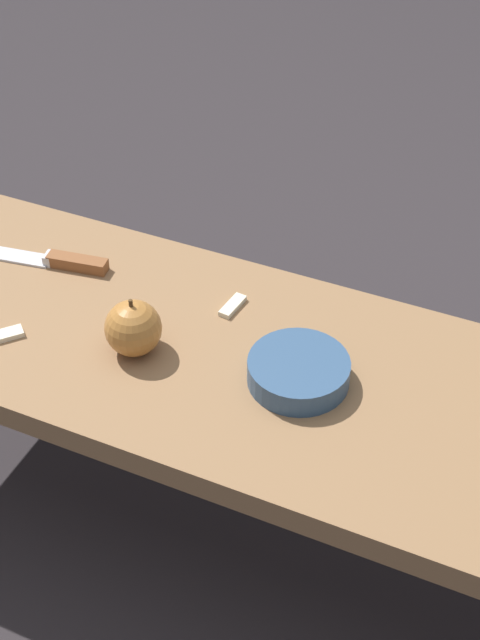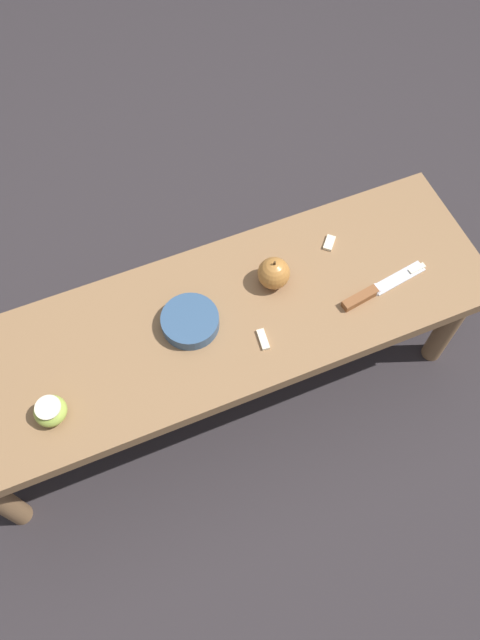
% 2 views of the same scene
% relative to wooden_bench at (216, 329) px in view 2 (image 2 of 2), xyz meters
% --- Properties ---
extents(ground_plane, '(8.00, 8.00, 0.00)m').
position_rel_wooden_bench_xyz_m(ground_plane, '(0.00, 0.00, -0.35)').
color(ground_plane, '#2D282B').
extents(wooden_bench, '(1.39, 0.43, 0.41)m').
position_rel_wooden_bench_xyz_m(wooden_bench, '(0.00, 0.00, 0.00)').
color(wooden_bench, olive).
rests_on(wooden_bench, ground_plane).
extents(knife, '(0.24, 0.06, 0.02)m').
position_rel_wooden_bench_xyz_m(knife, '(-0.38, 0.08, 0.06)').
color(knife, silver).
rests_on(knife, wooden_bench).
extents(apple_whole, '(0.08, 0.08, 0.09)m').
position_rel_wooden_bench_xyz_m(apple_whole, '(-0.17, -0.04, 0.09)').
color(apple_whole, '#B27233').
rests_on(apple_whole, wooden_bench).
extents(apple_cut, '(0.07, 0.07, 0.05)m').
position_rel_wooden_bench_xyz_m(apple_cut, '(0.42, 0.09, 0.08)').
color(apple_cut, '#9EB747').
rests_on(apple_cut, wooden_bench).
extents(apple_slice_near_knife, '(0.05, 0.02, 0.01)m').
position_rel_wooden_bench_xyz_m(apple_slice_near_knife, '(-0.52, 0.06, 0.06)').
color(apple_slice_near_knife, beige).
rests_on(apple_slice_near_knife, wooden_bench).
extents(apple_slice_center, '(0.05, 0.05, 0.01)m').
position_rel_wooden_bench_xyz_m(apple_slice_center, '(-0.35, -0.09, 0.06)').
color(apple_slice_center, beige).
rests_on(apple_slice_center, wooden_bench).
extents(apple_slice_near_bowl, '(0.02, 0.06, 0.01)m').
position_rel_wooden_bench_xyz_m(apple_slice_near_bowl, '(-0.08, 0.10, 0.06)').
color(apple_slice_near_bowl, beige).
rests_on(apple_slice_near_bowl, wooden_bench).
extents(bowl, '(0.14, 0.14, 0.04)m').
position_rel_wooden_bench_xyz_m(bowl, '(0.06, -0.01, 0.07)').
color(bowl, '#335175').
rests_on(bowl, wooden_bench).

